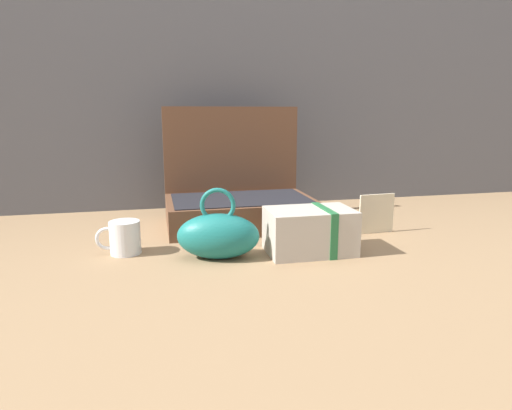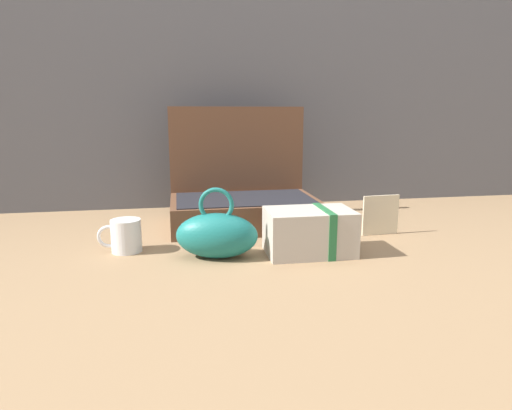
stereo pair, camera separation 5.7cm
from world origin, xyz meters
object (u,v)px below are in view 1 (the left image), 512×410
(cream_toiletry_bag, at_px, (311,231))
(info_card_left, at_px, (376,214))
(coffee_mug, at_px, (124,237))
(open_suitcase, at_px, (238,199))
(teal_pouch_handbag, at_px, (218,235))

(cream_toiletry_bag, relative_size, info_card_left, 1.86)
(coffee_mug, distance_m, info_card_left, 0.74)
(coffee_mug, height_order, info_card_left, info_card_left)
(coffee_mug, xyz_separation_m, info_card_left, (0.74, 0.04, 0.02))
(cream_toiletry_bag, distance_m, info_card_left, 0.29)
(open_suitcase, distance_m, info_card_left, 0.44)
(coffee_mug, relative_size, info_card_left, 0.95)
(coffee_mug, bearing_deg, cream_toiletry_bag, -11.85)
(open_suitcase, bearing_deg, coffee_mug, -144.86)
(open_suitcase, relative_size, info_card_left, 3.87)
(teal_pouch_handbag, distance_m, coffee_mug, 0.25)
(teal_pouch_handbag, distance_m, cream_toiletry_bag, 0.24)
(cream_toiletry_bag, height_order, coffee_mug, cream_toiletry_bag)
(open_suitcase, xyz_separation_m, cream_toiletry_bag, (0.13, -0.35, -0.03))
(info_card_left, bearing_deg, teal_pouch_handbag, -169.37)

